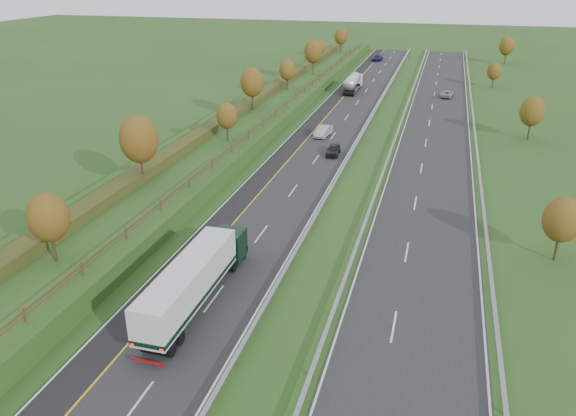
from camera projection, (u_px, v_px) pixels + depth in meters
name	position (u px, v px, depth m)	size (l,w,h in m)	color
ground	(373.00, 147.00, 81.38)	(400.00, 400.00, 0.00)	#254A1A
near_carriageway	(326.00, 134.00, 87.75)	(10.50, 200.00, 0.04)	#242427
far_carriageway	(435.00, 142.00, 83.71)	(10.50, 200.00, 0.04)	#242427
hard_shoulder	(303.00, 132.00, 88.67)	(3.00, 200.00, 0.04)	black
lane_markings	(367.00, 137.00, 86.07)	(26.75, 200.00, 0.01)	silver
embankment_left	(248.00, 122.00, 90.55)	(12.00, 200.00, 2.00)	#254A1A
hedge_left	(236.00, 112.00, 90.42)	(2.20, 180.00, 1.10)	#313A17
fence_left	(274.00, 114.00, 88.40)	(0.12, 189.06, 1.20)	#422B19
median_barrier_near	(363.00, 133.00, 86.12)	(0.32, 200.00, 0.71)	gray
median_barrier_far	(396.00, 135.00, 84.87)	(0.32, 200.00, 0.71)	gray
outer_barrier_far	(476.00, 141.00, 82.06)	(0.32, 200.00, 0.71)	gray
trees_left	(242.00, 93.00, 85.36)	(6.64, 164.30, 7.66)	#2D2116
trees_far	(516.00, 82.00, 104.65)	(8.45, 118.60, 7.12)	#2D2116
box_lorry	(195.00, 278.00, 42.41)	(2.58, 16.28, 4.06)	black
road_tanker	(353.00, 82.00, 116.98)	(2.40, 11.22, 3.46)	silver
car_dark_near	(333.00, 150.00, 77.51)	(1.69, 4.19, 1.43)	black
car_silver_mid	(323.00, 131.00, 86.07)	(1.69, 4.86, 1.60)	#A7A8AC
car_small_far	(378.00, 58.00, 155.49)	(2.15, 5.28, 1.53)	#141840
car_oncoming	(447.00, 94.00, 111.95)	(2.22, 4.81, 1.34)	#A0A0A4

